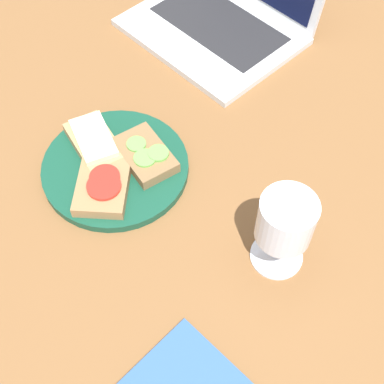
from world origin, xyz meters
TOP-DOWN VIEW (x-y plane):
  - wooden_table at (0.00, 0.00)cm, footprint 140.00×140.00cm
  - plate at (-11.24, -6.75)cm, footprint 23.19×23.19cm
  - sandwich_with_cheese at (-16.11, -6.77)cm, footprint 12.24×8.49cm
  - sandwich_with_tomato at (-8.73, -10.94)cm, footprint 12.76×12.95cm
  - sandwich_with_cucumber at (-8.75, -2.51)cm, footprint 11.43×8.40cm
  - wine_glass at (16.60, 0.13)cm, footprint 7.58×7.58cm
  - laptop at (-24.12, 32.54)cm, footprint 31.06×27.45cm

SIDE VIEW (x-z plane):
  - wooden_table at x=0.00cm, z-range 0.00..3.00cm
  - plate at x=-11.24cm, z-range 3.00..4.41cm
  - sandwich_with_cucumber at x=-8.75cm, z-range 4.27..6.73cm
  - sandwich_with_tomato at x=-8.73cm, z-range 4.32..6.75cm
  - sandwich_with_cheese at x=-16.11cm, z-range 4.32..7.20cm
  - laptop at x=-24.12cm, z-range -3.27..18.80cm
  - wine_glass at x=16.60cm, z-range 5.57..18.98cm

